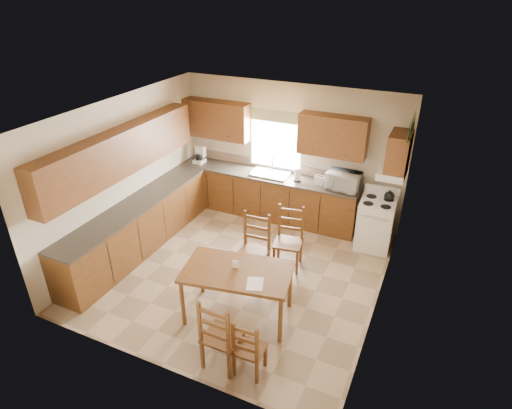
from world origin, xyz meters
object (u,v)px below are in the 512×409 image
at_px(chair_near_right, 250,345).
at_px(chair_far_right, 288,239).
at_px(chair_far_left, 253,249).
at_px(microwave, 344,181).
at_px(dining_table, 238,293).
at_px(chair_near_left, 222,332).
at_px(stove, 375,225).

xyz_separation_m(chair_near_right, chair_far_right, (-0.37, 2.26, 0.11)).
distance_m(chair_near_right, chair_far_left, 1.90).
bearing_deg(chair_near_right, microwave, -94.74).
xyz_separation_m(microwave, chair_near_right, (-0.14, -3.75, -0.66)).
distance_m(dining_table, chair_near_left, 0.91).
distance_m(chair_near_right, chair_far_right, 2.30).
xyz_separation_m(dining_table, chair_near_right, (0.59, -0.83, 0.03)).
relative_size(chair_near_left, chair_far_right, 0.98).
height_order(dining_table, chair_near_right, chair_near_right).
distance_m(chair_near_left, chair_far_left, 1.81).
bearing_deg(dining_table, chair_far_left, 91.05).
xyz_separation_m(dining_table, chair_near_left, (0.22, -0.87, 0.13)).
height_order(stove, chair_near_left, chair_near_left).
distance_m(stove, chair_far_left, 2.40).
relative_size(dining_table, chair_near_right, 1.76).
distance_m(chair_far_left, chair_far_right, 0.67).
bearing_deg(microwave, chair_near_right, -88.40).
height_order(chair_near_left, chair_near_right, chair_near_left).
bearing_deg(microwave, chair_far_right, -104.97).
relative_size(microwave, dining_table, 0.37).
distance_m(stove, chair_near_right, 3.60).
xyz_separation_m(stove, microwave, (-0.70, 0.24, 0.64)).
height_order(stove, microwave, microwave).
bearing_deg(dining_table, chair_far_right, 70.69).
bearing_deg(chair_near_right, chair_far_right, -83.49).
bearing_deg(chair_far_left, stove, 44.31).
bearing_deg(microwave, chair_far_left, -110.46).
relative_size(stove, chair_near_right, 1.05).
xyz_separation_m(dining_table, chair_far_left, (-0.18, 0.89, 0.15)).
bearing_deg(chair_far_left, microwave, 62.31).
bearing_deg(stove, microwave, 158.11).
bearing_deg(chair_near_left, chair_far_right, -89.08).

